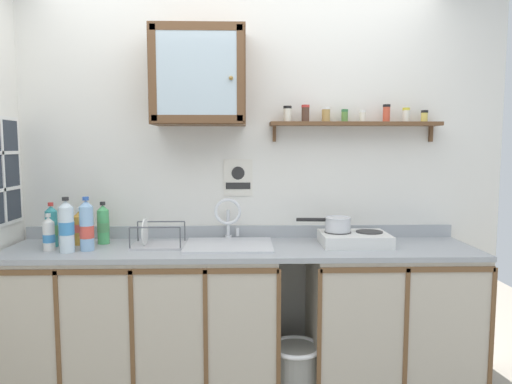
# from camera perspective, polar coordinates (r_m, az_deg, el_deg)

# --- Properties ---
(back_wall) EXTENTS (3.42, 0.07, 2.55)m
(back_wall) POSITION_cam_1_polar(r_m,az_deg,el_deg) (3.04, -1.83, 1.23)
(back_wall) COLOR silver
(back_wall) RESTS_ON ground
(lower_cabinet_run) EXTENTS (1.62, 0.57, 0.89)m
(lower_cabinet_run) POSITION_cam_1_polar(r_m,az_deg,el_deg) (2.99, -13.67, -15.46)
(lower_cabinet_run) COLOR black
(lower_cabinet_run) RESTS_ON ground
(lower_cabinet_run_right) EXTENTS (0.99, 0.57, 0.89)m
(lower_cabinet_run_right) POSITION_cam_1_polar(r_m,az_deg,el_deg) (3.06, 16.11, -15.01)
(lower_cabinet_run_right) COLOR black
(lower_cabinet_run_right) RESTS_ON ground
(countertop) EXTENTS (2.78, 0.60, 0.03)m
(countertop) POSITION_cam_1_polar(r_m,az_deg,el_deg) (2.79, -1.83, -7.04)
(countertop) COLOR #9EA3A8
(countertop) RESTS_ON lower_cabinet_run
(backsplash) EXTENTS (2.78, 0.02, 0.08)m
(backsplash) POSITION_cam_1_polar(r_m,az_deg,el_deg) (3.05, -1.81, -4.91)
(backsplash) COLOR #9EA3A8
(backsplash) RESTS_ON countertop
(sink) EXTENTS (0.52, 0.46, 0.39)m
(sink) POSITION_cam_1_polar(r_m,az_deg,el_deg) (2.83, -3.37, -7.00)
(sink) COLOR silver
(sink) RESTS_ON countertop
(hot_plate_stove) EXTENTS (0.41, 0.32, 0.08)m
(hot_plate_stove) POSITION_cam_1_polar(r_m,az_deg,el_deg) (2.90, 12.01, -5.64)
(hot_plate_stove) COLOR silver
(hot_plate_stove) RESTS_ON countertop
(saucepan) EXTENTS (0.33, 0.16, 0.09)m
(saucepan) POSITION_cam_1_polar(r_m,az_deg,el_deg) (2.88, 9.93, -3.87)
(saucepan) COLOR silver
(saucepan) RESTS_ON hot_plate_stove
(bottle_water_blue_0) EXTENTS (0.08, 0.08, 0.31)m
(bottle_water_blue_0) POSITION_cam_1_polar(r_m,az_deg,el_deg) (2.84, -20.13, -4.02)
(bottle_water_blue_0) COLOR #8CB7E0
(bottle_water_blue_0) RESTS_ON countertop
(bottle_detergent_teal_1) EXTENTS (0.07, 0.07, 0.27)m
(bottle_detergent_teal_1) POSITION_cam_1_polar(r_m,az_deg,el_deg) (3.02, -23.86, -3.95)
(bottle_detergent_teal_1) COLOR teal
(bottle_detergent_teal_1) RESTS_ON countertop
(bottle_opaque_white_2) EXTENTS (0.07, 0.07, 0.21)m
(bottle_opaque_white_2) POSITION_cam_1_polar(r_m,az_deg,el_deg) (2.92, -24.15, -4.80)
(bottle_opaque_white_2) COLOR white
(bottle_opaque_white_2) RESTS_ON countertop
(bottle_juice_amber_3) EXTENTS (0.08, 0.08, 0.23)m
(bottle_juice_amber_3) POSITION_cam_1_polar(r_m,az_deg,el_deg) (3.02, -20.88, -4.12)
(bottle_juice_amber_3) COLOR gold
(bottle_juice_amber_3) RESTS_ON countertop
(bottle_water_clear_4) EXTENTS (0.08, 0.08, 0.31)m
(bottle_water_clear_4) POSITION_cam_1_polar(r_m,az_deg,el_deg) (2.83, -22.30, -3.98)
(bottle_water_clear_4) COLOR silver
(bottle_water_clear_4) RESTS_ON countertop
(bottle_soda_green_5) EXTENTS (0.07, 0.07, 0.26)m
(bottle_soda_green_5) POSITION_cam_1_polar(r_m,az_deg,el_deg) (3.00, -18.29, -3.85)
(bottle_soda_green_5) COLOR #4CB266
(bottle_soda_green_5) RESTS_ON countertop
(dish_rack) EXTENTS (0.32, 0.23, 0.17)m
(dish_rack) POSITION_cam_1_polar(r_m,az_deg,el_deg) (2.85, -12.22, -6.03)
(dish_rack) COLOR #B2B2B7
(dish_rack) RESTS_ON countertop
(wall_cabinet) EXTENTS (0.56, 0.32, 0.58)m
(wall_cabinet) POSITION_cam_1_polar(r_m,az_deg,el_deg) (2.90, -7.02, 13.89)
(wall_cabinet) COLOR brown
(spice_shelf) EXTENTS (1.08, 0.14, 0.23)m
(spice_shelf) POSITION_cam_1_polar(r_m,az_deg,el_deg) (3.02, 11.83, 8.51)
(spice_shelf) COLOR brown
(warning_sign) EXTENTS (0.19, 0.01, 0.24)m
(warning_sign) POSITION_cam_1_polar(r_m,az_deg,el_deg) (3.01, -2.22, 1.75)
(warning_sign) COLOR silver
(trash_bin) EXTENTS (0.30, 0.30, 0.37)m
(trash_bin) POSITION_cam_1_polar(r_m,az_deg,el_deg) (2.91, 4.90, -21.40)
(trash_bin) COLOR gray
(trash_bin) RESTS_ON ground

